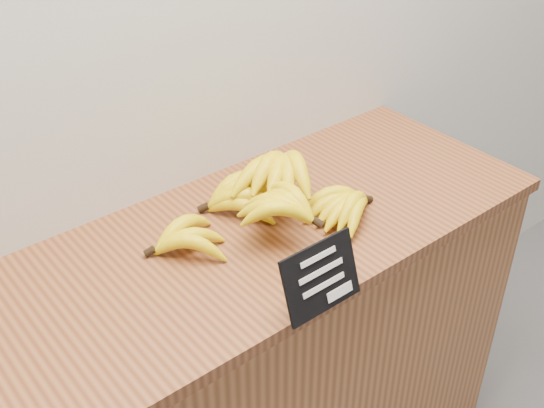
% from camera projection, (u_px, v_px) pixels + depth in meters
% --- Properties ---
extents(counter, '(1.32, 0.50, 0.90)m').
position_uv_depth(counter, '(260.00, 380.00, 1.74)').
color(counter, '#A26134').
rests_on(counter, ground).
extents(counter_top, '(1.31, 0.54, 0.03)m').
position_uv_depth(counter_top, '(258.00, 234.00, 1.48)').
color(counter_top, brown).
rests_on(counter_top, counter).
extents(chalkboard_sign, '(0.17, 0.05, 0.13)m').
position_uv_depth(chalkboard_sign, '(321.00, 278.00, 1.24)').
color(chalkboard_sign, black).
rests_on(chalkboard_sign, counter_top).
extents(banana_pile, '(0.50, 0.39, 0.12)m').
position_uv_depth(banana_pile, '(270.00, 201.00, 1.46)').
color(banana_pile, yellow).
rests_on(banana_pile, counter_top).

